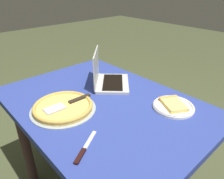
{
  "coord_description": "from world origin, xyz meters",
  "views": [
    {
      "loc": [
        -0.85,
        0.69,
        1.39
      ],
      "look_at": [
        -0.05,
        -0.03,
        0.83
      ],
      "focal_mm": 33.98,
      "sensor_mm": 36.0,
      "label": 1
    }
  ],
  "objects_px": {
    "pizza_plate": "(173,106)",
    "table_knife": "(84,150)",
    "dining_table": "(103,114)",
    "pizza_tray": "(63,107)",
    "laptop": "(107,78)"
  },
  "relations": [
    {
      "from": "dining_table",
      "to": "pizza_plate",
      "type": "distance_m",
      "value": 0.43
    },
    {
      "from": "laptop",
      "to": "pizza_plate",
      "type": "relative_size",
      "value": 1.58
    },
    {
      "from": "dining_table",
      "to": "pizza_plate",
      "type": "height_order",
      "value": "pizza_plate"
    },
    {
      "from": "dining_table",
      "to": "pizza_plate",
      "type": "bearing_deg",
      "value": -141.91
    },
    {
      "from": "pizza_tray",
      "to": "table_knife",
      "type": "bearing_deg",
      "value": 163.38
    },
    {
      "from": "dining_table",
      "to": "table_knife",
      "type": "bearing_deg",
      "value": 129.24
    },
    {
      "from": "laptop",
      "to": "pizza_plate",
      "type": "xyz_separation_m",
      "value": [
        -0.48,
        -0.08,
        -0.04
      ]
    },
    {
      "from": "dining_table",
      "to": "pizza_plate",
      "type": "xyz_separation_m",
      "value": [
        -0.33,
        -0.26,
        0.11
      ]
    },
    {
      "from": "pizza_plate",
      "to": "pizza_tray",
      "type": "bearing_deg",
      "value": 49.56
    },
    {
      "from": "pizza_plate",
      "to": "table_knife",
      "type": "bearing_deg",
      "value": 83.64
    },
    {
      "from": "table_knife",
      "to": "dining_table",
      "type": "bearing_deg",
      "value": -50.76
    },
    {
      "from": "dining_table",
      "to": "pizza_tray",
      "type": "height_order",
      "value": "pizza_tray"
    },
    {
      "from": "laptop",
      "to": "pizza_tray",
      "type": "bearing_deg",
      "value": 101.03
    },
    {
      "from": "dining_table",
      "to": "pizza_tray",
      "type": "bearing_deg",
      "value": 70.29
    },
    {
      "from": "table_knife",
      "to": "pizza_tray",
      "type": "bearing_deg",
      "value": -16.62
    }
  ]
}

